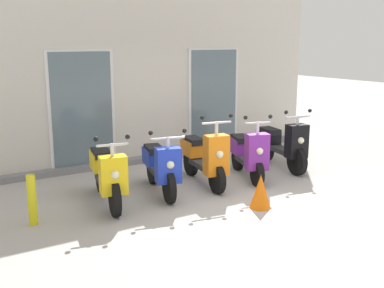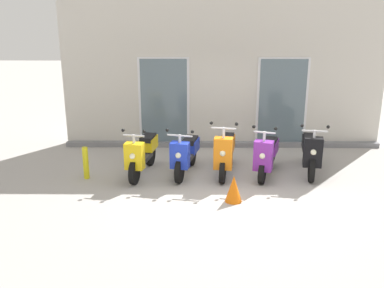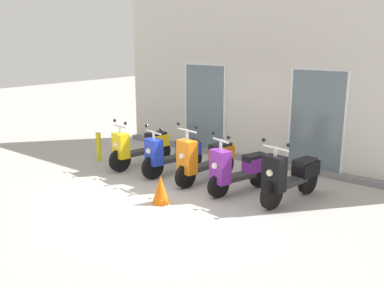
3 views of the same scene
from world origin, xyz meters
The scene contains 9 objects.
ground_plane centered at (0.00, 0.00, 0.00)m, with size 40.00×40.00×0.00m, color #A8A39E.
storefront_facade centered at (0.00, 2.96, 1.94)m, with size 8.12×0.50×4.00m.
scooter_yellow centered at (-1.85, 0.76, 0.48)m, with size 0.64×1.65×1.17m.
scooter_blue centered at (-0.91, 0.80, 0.46)m, with size 0.71×1.57×1.15m.
scooter_orange centered at (-0.04, 0.81, 0.50)m, with size 0.64×1.62×1.31m.
scooter_purple centered at (0.84, 0.71, 0.47)m, with size 0.76×1.44×1.23m.
scooter_black centered at (1.83, 0.90, 0.48)m, with size 0.65×1.66×1.23m.
traffic_cone centered at (0.03, -0.63, 0.26)m, with size 0.32×0.32×0.52m, color orange.
curb_bollard centered at (-3.03, 0.50, 0.35)m, with size 0.12×0.12×0.70m, color yellow.
Camera 2 is at (-0.69, -8.44, 3.66)m, focal length 42.09 mm.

